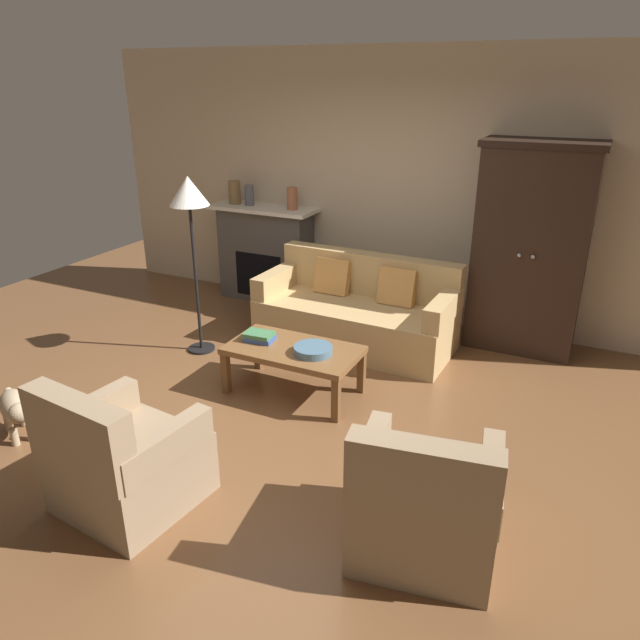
{
  "coord_description": "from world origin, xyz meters",
  "views": [
    {
      "loc": [
        1.98,
        -3.5,
        2.51
      ],
      "look_at": [
        -0.09,
        0.76,
        0.55
      ],
      "focal_mm": 33.31,
      "sensor_mm": 36.0,
      "label": 1
    }
  ],
  "objects_px": {
    "armchair_near_right": "(425,505)",
    "mantel_vase_bronze": "(235,192)",
    "book_stack": "(259,336)",
    "mantel_vase_terracotta": "(292,199)",
    "armchair_near_left": "(123,462)",
    "floor_lamp": "(189,202)",
    "fireplace": "(266,253)",
    "armoire": "(530,249)",
    "dog": "(16,408)",
    "coffee_table": "(293,353)",
    "mantel_vase_slate": "(249,195)",
    "couch": "(358,314)",
    "fruit_bowl": "(313,350)"
  },
  "relations": [
    {
      "from": "mantel_vase_slate",
      "to": "mantel_vase_terracotta",
      "type": "xyz_separation_m",
      "value": [
        0.56,
        0.0,
        0.01
      ]
    },
    {
      "from": "armoire",
      "to": "mantel_vase_terracotta",
      "type": "height_order",
      "value": "armoire"
    },
    {
      "from": "couch",
      "to": "armchair_near_right",
      "type": "bearing_deg",
      "value": -59.93
    },
    {
      "from": "floor_lamp",
      "to": "dog",
      "type": "bearing_deg",
      "value": -98.94
    },
    {
      "from": "armchair_near_right",
      "to": "dog",
      "type": "distance_m",
      "value": 3.04
    },
    {
      "from": "mantel_vase_slate",
      "to": "mantel_vase_terracotta",
      "type": "bearing_deg",
      "value": 0.0
    },
    {
      "from": "dog",
      "to": "coffee_table",
      "type": "bearing_deg",
      "value": 44.63
    },
    {
      "from": "couch",
      "to": "coffee_table",
      "type": "bearing_deg",
      "value": -94.45
    },
    {
      "from": "book_stack",
      "to": "mantel_vase_terracotta",
      "type": "xyz_separation_m",
      "value": [
        -0.68,
        1.88,
        0.78
      ]
    },
    {
      "from": "armoire",
      "to": "couch",
      "type": "relative_size",
      "value": 1.02
    },
    {
      "from": "book_stack",
      "to": "mantel_vase_bronze",
      "type": "height_order",
      "value": "mantel_vase_bronze"
    },
    {
      "from": "dog",
      "to": "armchair_near_left",
      "type": "bearing_deg",
      "value": -9.99
    },
    {
      "from": "mantel_vase_terracotta",
      "to": "floor_lamp",
      "type": "relative_size",
      "value": 0.15
    },
    {
      "from": "armchair_near_right",
      "to": "mantel_vase_bronze",
      "type": "bearing_deg",
      "value": 136.06
    },
    {
      "from": "fruit_bowl",
      "to": "armchair_near_right",
      "type": "bearing_deg",
      "value": -43.72
    },
    {
      "from": "mantel_vase_terracotta",
      "to": "armchair_near_left",
      "type": "xyz_separation_m",
      "value": [
        0.74,
        -3.59,
        -0.93
      ]
    },
    {
      "from": "fireplace",
      "to": "book_stack",
      "type": "relative_size",
      "value": 4.85
    },
    {
      "from": "armoire",
      "to": "mantel_vase_terracotta",
      "type": "distance_m",
      "value": 2.58
    },
    {
      "from": "fruit_bowl",
      "to": "book_stack",
      "type": "xyz_separation_m",
      "value": [
        -0.52,
        0.03,
        0.01
      ]
    },
    {
      "from": "armoire",
      "to": "mantel_vase_slate",
      "type": "distance_m",
      "value": 3.14
    },
    {
      "from": "book_stack",
      "to": "armchair_near_left",
      "type": "relative_size",
      "value": 0.3
    },
    {
      "from": "fireplace",
      "to": "armchair_near_left",
      "type": "bearing_deg",
      "value": -72.7
    },
    {
      "from": "armchair_near_left",
      "to": "armchair_near_right",
      "type": "relative_size",
      "value": 1.0
    },
    {
      "from": "couch",
      "to": "book_stack",
      "type": "relative_size",
      "value": 7.47
    },
    {
      "from": "floor_lamp",
      "to": "book_stack",
      "type": "bearing_deg",
      "value": -21.31
    },
    {
      "from": "mantel_vase_terracotta",
      "to": "mantel_vase_slate",
      "type": "bearing_deg",
      "value": 180.0
    },
    {
      "from": "mantel_vase_slate",
      "to": "couch",
      "type": "bearing_deg",
      "value": -22.98
    },
    {
      "from": "fireplace",
      "to": "couch",
      "type": "relative_size",
      "value": 0.65
    },
    {
      "from": "mantel_vase_slate",
      "to": "armchair_near_left",
      "type": "relative_size",
      "value": 0.26
    },
    {
      "from": "dog",
      "to": "couch",
      "type": "bearing_deg",
      "value": 58.94
    },
    {
      "from": "couch",
      "to": "mantel_vase_slate",
      "type": "bearing_deg",
      "value": 157.02
    },
    {
      "from": "couch",
      "to": "mantel_vase_slate",
      "type": "relative_size",
      "value": 8.45
    },
    {
      "from": "fireplace",
      "to": "mantel_vase_terracotta",
      "type": "distance_m",
      "value": 0.77
    },
    {
      "from": "mantel_vase_terracotta",
      "to": "dog",
      "type": "bearing_deg",
      "value": -98.55
    },
    {
      "from": "mantel_vase_terracotta",
      "to": "armchair_near_right",
      "type": "distance_m",
      "value": 4.15
    },
    {
      "from": "mantel_vase_slate",
      "to": "armoire",
      "type": "bearing_deg",
      "value": -1.1
    },
    {
      "from": "mantel_vase_slate",
      "to": "dog",
      "type": "xyz_separation_m",
      "value": [
        0.05,
        -3.37,
        -0.99
      ]
    },
    {
      "from": "armchair_near_left",
      "to": "mantel_vase_slate",
      "type": "bearing_deg",
      "value": 109.96
    },
    {
      "from": "coffee_table",
      "to": "floor_lamp",
      "type": "relative_size",
      "value": 0.65
    },
    {
      "from": "mantel_vase_bronze",
      "to": "armchair_near_right",
      "type": "relative_size",
      "value": 0.3
    },
    {
      "from": "coffee_table",
      "to": "mantel_vase_slate",
      "type": "distance_m",
      "value": 2.59
    },
    {
      "from": "armoire",
      "to": "dog",
      "type": "height_order",
      "value": "armoire"
    },
    {
      "from": "fruit_bowl",
      "to": "armchair_near_left",
      "type": "relative_size",
      "value": 0.36
    },
    {
      "from": "floor_lamp",
      "to": "fireplace",
      "type": "bearing_deg",
      "value": 96.05
    },
    {
      "from": "armchair_near_left",
      "to": "couch",
      "type": "bearing_deg",
      "value": 82.97
    },
    {
      "from": "book_stack",
      "to": "armchair_near_left",
      "type": "bearing_deg",
      "value": -87.96
    },
    {
      "from": "armoire",
      "to": "armchair_near_right",
      "type": "bearing_deg",
      "value": -90.86
    },
    {
      "from": "mantel_vase_bronze",
      "to": "floor_lamp",
      "type": "relative_size",
      "value": 0.15
    },
    {
      "from": "armoire",
      "to": "armchair_near_right",
      "type": "height_order",
      "value": "armoire"
    },
    {
      "from": "fireplace",
      "to": "book_stack",
      "type": "bearing_deg",
      "value": -60.72
    }
  ]
}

